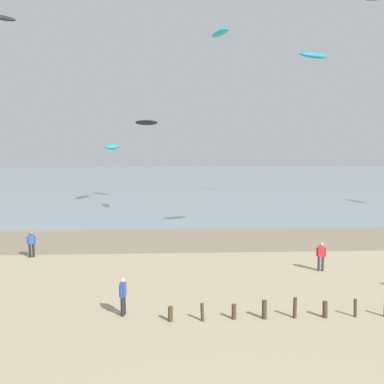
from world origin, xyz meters
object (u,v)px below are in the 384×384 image
(person_left_flank, at_px, (123,295))
(kite_aloft_7, at_px, (1,18))
(person_nearest_camera, at_px, (31,243))
(kite_aloft_3, at_px, (314,55))
(kite_aloft_0, at_px, (146,123))
(kite_aloft_5, at_px, (112,147))
(person_by_waterline, at_px, (321,256))
(kite_aloft_1, at_px, (220,33))

(person_left_flank, bearing_deg, kite_aloft_7, 117.03)
(person_nearest_camera, xyz_separation_m, person_left_flank, (6.93, -9.71, 0.00))
(person_left_flank, relative_size, kite_aloft_3, 0.71)
(kite_aloft_0, bearing_deg, kite_aloft_5, 56.26)
(person_nearest_camera, bearing_deg, kite_aloft_7, 112.48)
(person_nearest_camera, distance_m, person_by_waterline, 18.18)
(person_by_waterline, distance_m, kite_aloft_1, 19.23)
(kite_aloft_1, bearing_deg, kite_aloft_5, -161.20)
(person_nearest_camera, bearing_deg, kite_aloft_1, 29.67)
(kite_aloft_0, height_order, kite_aloft_1, kite_aloft_1)
(person_nearest_camera, relative_size, kite_aloft_7, 0.55)
(kite_aloft_7, bearing_deg, person_nearest_camera, -109.04)
(kite_aloft_0, bearing_deg, person_by_waterline, 154.19)
(person_left_flank, relative_size, kite_aloft_0, 0.51)
(person_nearest_camera, bearing_deg, person_by_waterline, -11.98)
(person_nearest_camera, xyz_separation_m, kite_aloft_7, (-8.52, 20.58, 19.08))
(kite_aloft_1, bearing_deg, kite_aloft_3, 28.64)
(person_by_waterline, bearing_deg, kite_aloft_1, 113.20)
(kite_aloft_5, height_order, kite_aloft_7, kite_aloft_7)
(kite_aloft_3, bearing_deg, person_left_flank, -160.71)
(person_by_waterline, distance_m, kite_aloft_5, 30.37)
(person_by_waterline, xyz_separation_m, kite_aloft_0, (-11.50, 26.68, 8.33))
(kite_aloft_0, relative_size, kite_aloft_1, 1.23)
(kite_aloft_3, bearing_deg, person_by_waterline, -124.51)
(person_nearest_camera, height_order, kite_aloft_7, kite_aloft_7)
(person_nearest_camera, distance_m, kite_aloft_0, 25.17)
(person_by_waterline, bearing_deg, person_nearest_camera, 168.02)
(person_nearest_camera, height_order, person_left_flank, same)
(person_nearest_camera, bearing_deg, kite_aloft_5, 83.46)
(kite_aloft_3, xyz_separation_m, kite_aloft_5, (-16.21, 20.02, -6.69))
(kite_aloft_0, relative_size, kite_aloft_5, 0.97)
(person_nearest_camera, height_order, kite_aloft_5, kite_aloft_5)
(person_nearest_camera, xyz_separation_m, kite_aloft_0, (6.28, 22.90, 8.33))
(person_nearest_camera, relative_size, kite_aloft_5, 0.49)
(person_left_flank, xyz_separation_m, kite_aloft_1, (6.06, 17.11, 14.90))
(kite_aloft_3, relative_size, kite_aloft_5, 0.69)
(person_by_waterline, bearing_deg, kite_aloft_0, 113.33)
(person_nearest_camera, xyz_separation_m, person_by_waterline, (17.79, -3.77, 0.00))
(kite_aloft_7, bearing_deg, kite_aloft_0, -32.61)
(person_left_flank, height_order, kite_aloft_3, kite_aloft_3)
(person_by_waterline, height_order, kite_aloft_5, kite_aloft_5)
(person_nearest_camera, relative_size, person_by_waterline, 1.00)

